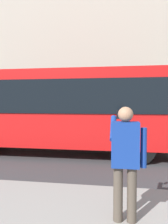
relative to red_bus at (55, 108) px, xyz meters
The scene contains 4 objects.
ground_plane 3.18m from the red_bus, behind, with size 60.00×60.00×0.00m, color #38383A.
building_facade_far 8.50m from the red_bus, 111.78° to the right, with size 28.00×1.55×12.00m.
red_bus is the anchor object (origin of this frame).
pedestrian_photographer 5.47m from the red_bus, 117.41° to the left, with size 0.53×0.52×1.70m.
Camera 1 is at (0.28, 8.14, 1.92)m, focal length 35.85 mm.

